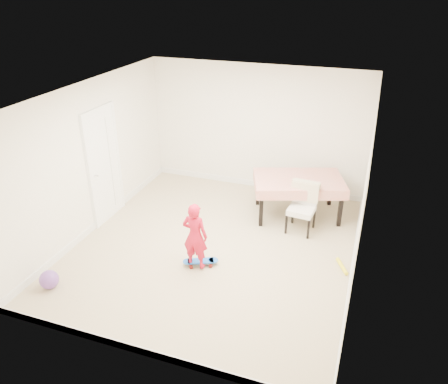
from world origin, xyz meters
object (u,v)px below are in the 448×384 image
(dining_chair, at_px, (302,208))
(skateboard, at_px, (201,263))
(dining_table, at_px, (298,197))
(balloon, at_px, (49,280))
(child, at_px, (195,238))

(dining_chair, distance_m, skateboard, 2.06)
(dining_table, height_order, dining_chair, dining_chair)
(dining_chair, distance_m, balloon, 4.23)
(skateboard, xyz_separation_m, child, (-0.04, -0.08, 0.50))
(dining_table, xyz_separation_m, child, (-1.16, -2.19, 0.17))
(dining_table, bearing_deg, dining_chair, -91.94)
(dining_table, height_order, skateboard, dining_table)
(child, distance_m, balloon, 2.21)
(child, bearing_deg, balloon, 33.53)
(dining_table, bearing_deg, balloon, -150.79)
(child, xyz_separation_m, balloon, (-1.83, -1.16, -0.41))
(dining_table, bearing_deg, skateboard, -136.94)
(skateboard, relative_size, balloon, 2.00)
(dining_table, relative_size, balloon, 5.77)
(dining_table, distance_m, skateboard, 2.41)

